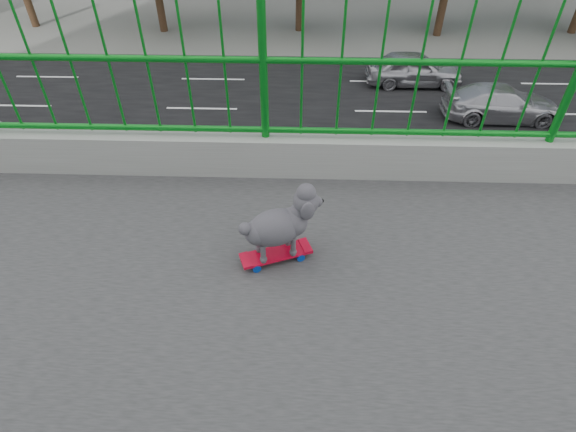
% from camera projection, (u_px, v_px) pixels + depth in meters
% --- Properties ---
extents(road, '(18.00, 90.00, 0.02)m').
position_uv_depth(road, '(187.00, 146.00, 16.88)').
color(road, black).
rests_on(road, ground).
extents(skateboard, '(0.27, 0.44, 0.06)m').
position_uv_depth(skateboard, '(276.00, 254.00, 2.68)').
color(skateboard, red).
rests_on(skateboard, footbridge).
extents(poodle, '(0.31, 0.47, 0.41)m').
position_uv_depth(poodle, '(280.00, 224.00, 2.53)').
color(poodle, '#2E2B31').
rests_on(poodle, skateboard).
extents(car_0, '(1.87, 4.65, 1.59)m').
position_uv_depth(car_0, '(159.00, 270.00, 11.02)').
color(car_0, '#B20719').
rests_on(car_0, ground).
extents(car_1, '(1.59, 4.56, 1.50)m').
position_uv_depth(car_1, '(16.00, 189.00, 13.62)').
color(car_1, '#B20719').
rests_on(car_1, ground).
extents(car_3, '(1.89, 4.65, 1.35)m').
position_uv_depth(car_3, '(502.00, 103.00, 18.11)').
color(car_3, '#A2A2A7').
rests_on(car_3, ground).
extents(car_4, '(1.76, 4.36, 1.49)m').
position_uv_depth(car_4, '(414.00, 69.00, 20.58)').
color(car_4, '#A2A2A7').
rests_on(car_4, ground).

